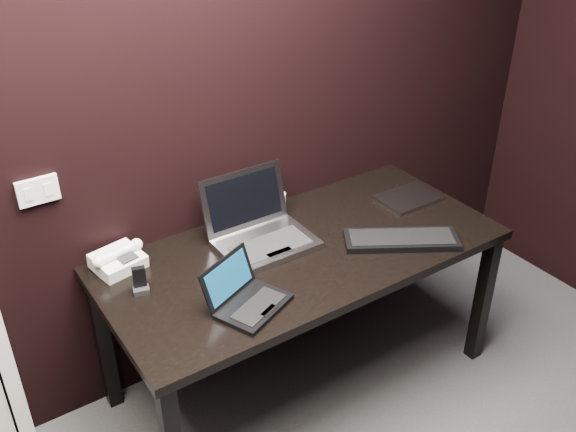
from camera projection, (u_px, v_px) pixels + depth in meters
wall_back at (186, 109)px, 2.56m from camera, size 4.00×0.00×4.00m
wall_switch at (38, 191)px, 2.34m from camera, size 0.15×0.02×0.10m
desk at (303, 264)px, 2.74m from camera, size 1.70×0.80×0.74m
netbook at (246, 298)px, 2.36m from camera, size 0.34×0.32×0.17m
silver_laptop at (260, 231)px, 2.72m from camera, size 0.40×0.36×0.27m
ext_keyboard at (401, 239)px, 2.73m from camera, size 0.50×0.39×0.03m
closed_laptop at (409, 198)px, 3.06m from camera, size 0.28×0.20×0.02m
desk_phone at (118, 260)px, 2.56m from camera, size 0.23×0.20×0.11m
mobile_phone at (140, 283)px, 2.43m from camera, size 0.07×0.06×0.10m
pen_cup at (278, 201)px, 2.95m from camera, size 0.08×0.08×0.21m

